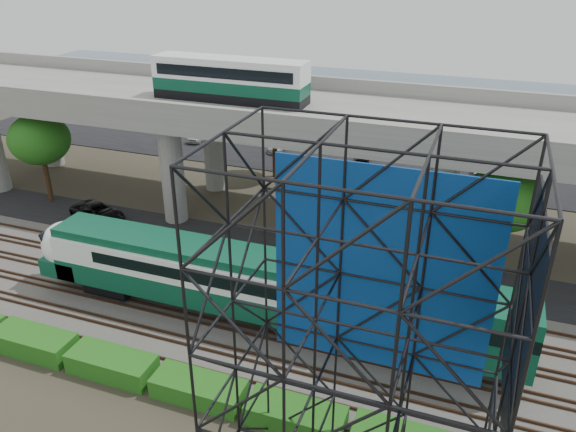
% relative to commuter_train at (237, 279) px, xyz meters
% --- Properties ---
extents(ground, '(140.00, 140.00, 0.00)m').
position_rel_commuter_train_xyz_m(ground, '(-0.25, -2.00, -2.88)').
color(ground, '#474233').
rests_on(ground, ground).
extents(ballast_bed, '(90.00, 12.00, 0.20)m').
position_rel_commuter_train_xyz_m(ballast_bed, '(-0.25, 0.00, -2.78)').
color(ballast_bed, slate).
rests_on(ballast_bed, ground).
extents(service_road, '(90.00, 5.00, 0.08)m').
position_rel_commuter_train_xyz_m(service_road, '(-0.25, 8.50, -2.84)').
color(service_road, black).
rests_on(service_road, ground).
extents(parking_lot, '(90.00, 18.00, 0.08)m').
position_rel_commuter_train_xyz_m(parking_lot, '(-0.25, 32.00, -2.84)').
color(parking_lot, black).
rests_on(parking_lot, ground).
extents(harbor_water, '(140.00, 40.00, 0.03)m').
position_rel_commuter_train_xyz_m(harbor_water, '(-0.25, 54.00, -2.87)').
color(harbor_water, '#3F5868').
rests_on(harbor_water, ground).
extents(rail_tracks, '(90.00, 9.52, 0.16)m').
position_rel_commuter_train_xyz_m(rail_tracks, '(-0.25, -0.00, -2.60)').
color(rail_tracks, '#472D1E').
rests_on(rail_tracks, ballast_bed).
extents(commuter_train, '(29.30, 3.06, 4.30)m').
position_rel_commuter_train_xyz_m(commuter_train, '(0.00, 0.00, 0.00)').
color(commuter_train, black).
rests_on(commuter_train, rail_tracks).
extents(overpass, '(80.00, 12.00, 12.40)m').
position_rel_commuter_train_xyz_m(overpass, '(-0.72, 14.00, 5.33)').
color(overpass, '#9E9B93').
rests_on(overpass, ground).
extents(scaffold_tower, '(9.36, 6.36, 15.00)m').
position_rel_commuter_train_xyz_m(scaffold_tower, '(9.21, -9.98, 4.59)').
color(scaffold_tower, black).
rests_on(scaffold_tower, ground).
extents(hedge_strip, '(34.60, 1.80, 1.20)m').
position_rel_commuter_train_xyz_m(hedge_strip, '(0.76, -6.30, -2.32)').
color(hedge_strip, '#165C15').
rests_on(hedge_strip, ground).
extents(trees, '(40.94, 16.94, 7.69)m').
position_rel_commuter_train_xyz_m(trees, '(-4.92, 14.17, 2.69)').
color(trees, '#382314').
rests_on(trees, ground).
extents(suv, '(5.35, 3.55, 1.37)m').
position_rel_commuter_train_xyz_m(suv, '(-16.02, 8.21, -2.12)').
color(suv, black).
rests_on(suv, service_road).
extents(parked_cars, '(38.75, 9.53, 1.29)m').
position_rel_commuter_train_xyz_m(parked_cars, '(0.29, 31.81, -2.20)').
color(parked_cars, silver).
rests_on(parked_cars, parking_lot).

